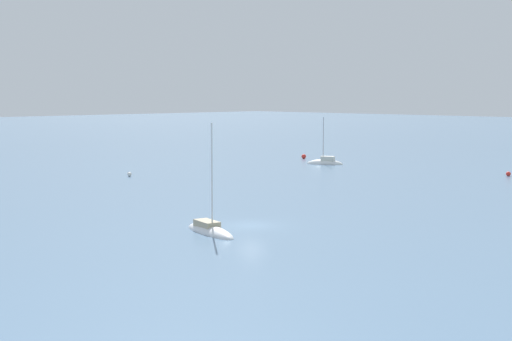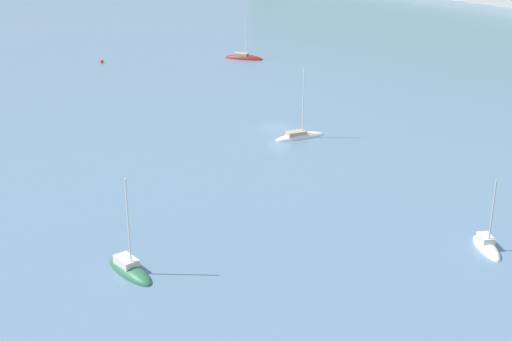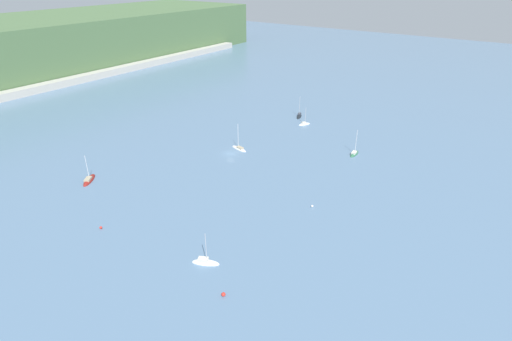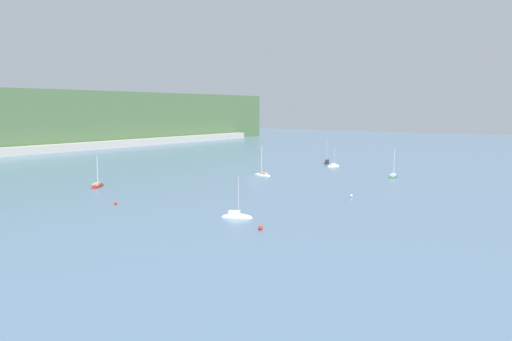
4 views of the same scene
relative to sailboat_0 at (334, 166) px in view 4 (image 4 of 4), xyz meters
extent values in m
plane|color=slate|center=(-38.65, 6.79, -0.12)|extent=(600.00, 600.00, 0.00)
cube|color=#B7B2A8|center=(-38.65, 131.38, 1.70)|extent=(310.82, 6.00, 3.64)
ellipsoid|color=white|center=(0.04, -0.02, -0.12)|extent=(5.00, 3.78, 1.50)
cube|color=beige|center=(-0.30, 0.18, 0.66)|extent=(2.06, 1.80, 0.75)
cylinder|color=#B2B2B7|center=(0.25, -0.14, 3.45)|extent=(0.14, 0.14, 6.32)
ellipsoid|color=maroon|center=(-77.39, 28.94, -0.12)|extent=(7.45, 6.16, 1.73)
cube|color=tan|center=(-77.88, 28.59, 0.66)|extent=(3.11, 2.82, 0.62)
cylinder|color=silver|center=(-77.08, 29.16, 4.05)|extent=(0.14, 0.14, 7.39)
ellipsoid|color=silver|center=(-33.95, 6.77, -0.12)|extent=(3.31, 7.21, 1.31)
cube|color=tan|center=(-34.07, 6.22, 0.53)|extent=(1.80, 2.73, 0.58)
cylinder|color=silver|center=(-33.88, 7.11, 4.59)|extent=(0.14, 0.14, 8.70)
ellipsoid|color=black|center=(6.91, 6.32, -0.12)|extent=(6.43, 3.57, 1.84)
cube|color=#333842|center=(7.38, 6.48, 0.82)|extent=(2.50, 1.81, 0.88)
cylinder|color=#B2B2B7|center=(6.61, 6.22, 4.54)|extent=(0.14, 0.14, 8.31)
ellipsoid|color=#2D6647|center=(-15.06, -27.40, -0.12)|extent=(6.26, 2.17, 1.44)
cube|color=silver|center=(-15.55, -27.43, 0.65)|extent=(2.29, 1.41, 0.75)
cylinder|color=silver|center=(-14.75, -27.38, 4.33)|extent=(0.14, 0.14, 8.11)
ellipsoid|color=white|center=(-85.29, -23.53, -0.12)|extent=(4.25, 6.12, 1.64)
cube|color=silver|center=(-85.51, -23.10, 0.77)|extent=(2.06, 2.47, 0.88)
cylinder|color=#B2B2B7|center=(-85.16, -23.79, 3.94)|extent=(0.14, 0.14, 7.22)
sphere|color=white|center=(-52.63, -31.49, 0.19)|extent=(0.63, 0.63, 0.63)
sphere|color=red|center=(-90.35, 5.33, 0.20)|extent=(0.64, 0.64, 0.64)
sphere|color=red|center=(-90.43, -32.61, 0.29)|extent=(0.82, 0.82, 0.82)
camera|label=1|loc=(4.08, 50.29, 11.22)|focal=50.00mm
camera|label=2|loc=(33.24, -50.08, 29.11)|focal=50.00mm
camera|label=3|loc=(-133.25, -70.36, 55.80)|focal=28.00mm
camera|label=4|loc=(-157.40, -80.10, 20.27)|focal=35.00mm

